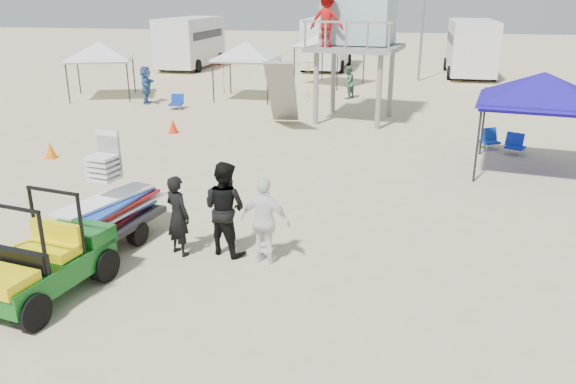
% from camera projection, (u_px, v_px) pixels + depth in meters
% --- Properties ---
extents(ground, '(140.00, 140.00, 0.00)m').
position_uv_depth(ground, '(210.00, 343.00, 8.06)').
color(ground, beige).
rests_on(ground, ground).
extents(utility_cart, '(1.47, 2.42, 1.72)m').
position_uv_depth(utility_cart, '(39.00, 253.00, 9.00)').
color(utility_cart, '#0D5716').
rests_on(utility_cart, ground).
extents(surf_trailer, '(1.53, 2.42, 1.98)m').
position_uv_depth(surf_trailer, '(112.00, 203.00, 11.14)').
color(surf_trailer, black).
rests_on(surf_trailer, ground).
extents(man_left, '(0.68, 0.61, 1.57)m').
position_uv_depth(man_left, '(178.00, 216.00, 10.57)').
color(man_left, black).
rests_on(man_left, ground).
extents(man_mid, '(1.07, 0.95, 1.83)m').
position_uv_depth(man_mid, '(225.00, 208.00, 10.59)').
color(man_mid, black).
rests_on(man_mid, ground).
extents(man_right, '(1.01, 0.54, 1.64)m').
position_uv_depth(man_right, '(265.00, 221.00, 10.22)').
color(man_right, white).
rests_on(man_right, ground).
extents(lifeguard_tower, '(3.68, 3.68, 5.22)m').
position_uv_depth(lifeguard_tower, '(355.00, 18.00, 21.08)').
color(lifeguard_tower, gray).
rests_on(lifeguard_tower, ground).
extents(canopy_blue, '(3.48, 3.48, 3.19)m').
position_uv_depth(canopy_blue, '(545.00, 77.00, 14.89)').
color(canopy_blue, black).
rests_on(canopy_blue, ground).
extents(canopy_white_a, '(2.71, 2.71, 3.07)m').
position_uv_depth(canopy_white_a, '(247.00, 44.00, 25.94)').
color(canopy_white_a, black).
rests_on(canopy_white_a, ground).
extents(canopy_white_b, '(3.65, 3.65, 3.05)m').
position_uv_depth(canopy_white_b, '(99.00, 44.00, 26.24)').
color(canopy_white_b, black).
rests_on(canopy_white_b, ground).
extents(canopy_white_c, '(3.83, 3.83, 3.28)m').
position_uv_depth(canopy_white_c, '(330.00, 33.00, 30.02)').
color(canopy_white_c, black).
rests_on(canopy_white_c, ground).
extents(umbrella_a, '(2.16, 2.19, 1.64)m').
position_uv_depth(umbrella_a, '(224.00, 77.00, 28.10)').
color(umbrella_a, red).
rests_on(umbrella_a, ground).
extents(umbrella_b, '(2.22, 2.25, 1.77)m').
position_uv_depth(umbrella_b, '(309.00, 79.00, 26.86)').
color(umbrella_b, orange).
rests_on(umbrella_b, ground).
extents(cone_near, '(0.34, 0.34, 0.50)m').
position_uv_depth(cone_near, '(173.00, 126.00, 20.15)').
color(cone_near, red).
rests_on(cone_near, ground).
extents(cone_far, '(0.34, 0.34, 0.50)m').
position_uv_depth(cone_far, '(50.00, 150.00, 17.04)').
color(cone_far, orange).
rests_on(cone_far, ground).
extents(beach_chair_a, '(0.61, 0.66, 0.64)m').
position_uv_depth(beach_chair_a, '(177.00, 102.00, 24.34)').
color(beach_chair_a, '#0E2E99').
rests_on(beach_chair_a, ground).
extents(beach_chair_b, '(0.72, 0.80, 0.64)m').
position_uv_depth(beach_chair_b, '(489.00, 138.00, 18.18)').
color(beach_chair_b, '#0E359B').
rests_on(beach_chair_b, ground).
extents(beach_chair_c, '(0.71, 0.79, 0.64)m').
position_uv_depth(beach_chair_c, '(515.00, 144.00, 17.54)').
color(beach_chair_c, '#0F29A8').
rests_on(beach_chair_c, ground).
extents(rv_far_left, '(2.64, 6.80, 3.25)m').
position_uv_depth(rv_far_left, '(191.00, 40.00, 37.49)').
color(rv_far_left, silver).
rests_on(rv_far_left, ground).
extents(rv_mid_left, '(2.65, 6.50, 3.25)m').
position_uv_depth(rv_mid_left, '(327.00, 41.00, 37.08)').
color(rv_mid_left, silver).
rests_on(rv_mid_left, ground).
extents(rv_mid_right, '(2.64, 7.00, 3.25)m').
position_uv_depth(rv_mid_right, '(471.00, 45.00, 33.90)').
color(rv_mid_right, silver).
rests_on(rv_mid_right, ground).
extents(light_pole_left, '(0.14, 0.14, 8.00)m').
position_uv_depth(light_pole_left, '(424.00, 8.00, 31.01)').
color(light_pole_left, slate).
rests_on(light_pole_left, ground).
extents(distant_beachgoers, '(16.81, 12.82, 1.84)m').
position_uv_depth(distant_beachgoers, '(287.00, 78.00, 27.32)').
color(distant_beachgoers, '#AFCF4D').
rests_on(distant_beachgoers, ground).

